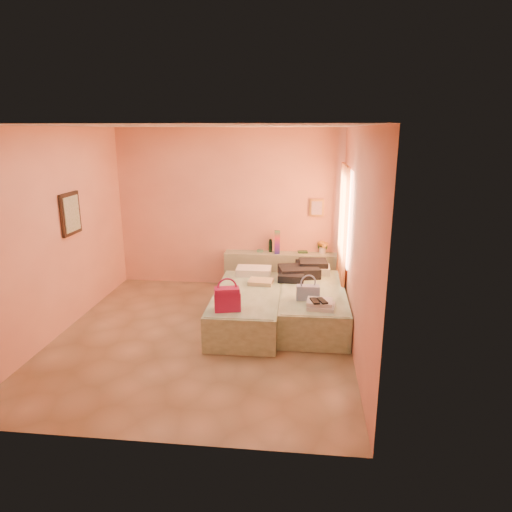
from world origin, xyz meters
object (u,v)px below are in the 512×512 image
Objects in this scene: blue_handbag at (308,293)px; magenta_handbag at (227,299)px; bed_right at (312,306)px; flower_vase at (323,246)px; green_book at (303,252)px; water_bottle at (270,246)px; headboard_ledge at (282,271)px; towel_stack at (321,304)px; bed_left at (248,308)px.

magenta_handbag is at bearing -158.13° from blue_handbag.
bed_right is 7.55× the size of flower_vase.
flower_vase reaches higher than green_book.
bed_right is 6.01× the size of magenta_handbag.
green_book is (0.57, 0.00, -0.10)m from water_bottle.
bed_right is 1.57m from green_book.
headboard_ledge is at bearing -15.80° from water_bottle.
magenta_handbag is at bearing -104.00° from headboard_ledge.
blue_handbag reaches higher than bed_right.
bed_right is (0.52, -1.44, -0.08)m from headboard_ledge.
blue_handbag is at bearing -101.29° from bed_right.
flower_vase is (0.18, 1.51, 0.53)m from bed_right.
bed_right is 0.77m from towel_stack.
green_book is at bearing 95.71° from bed_right.
magenta_handbag reaches higher than headboard_ledge.
flower_vase is at bearing 82.65° from bed_right.
headboard_ledge is 0.49m from water_bottle.
magenta_handbag is (-0.94, -2.42, -0.01)m from green_book.
water_bottle is 2.04m from blue_handbag.
green_book reaches higher than towel_stack.
blue_handbag is at bearing -76.45° from headboard_ledge.
towel_stack is at bearing -4.27° from magenta_handbag.
magenta_handbag is 0.95× the size of towel_stack.
green_book is 0.54× the size of blue_handbag.
water_bottle is 2.44m from magenta_handbag.
bed_left is 1.00× the size of bed_right.
green_book is 2.23m from towel_stack.
green_book is at bearing 88.99° from blue_handbag.
water_bottle is 0.92m from flower_vase.
flower_vase is 1.95m from blue_handbag.
towel_stack is at bearing -27.18° from bed_left.
green_book is 0.37m from flower_vase.
green_book is at bearing 64.78° from bed_left.
magenta_handbag is 1.15m from blue_handbag.
headboard_ledge is at bearing 99.80° from blue_handbag.
green_book is (0.36, 0.06, 0.34)m from headboard_ledge.
bed_left is at bearing -169.30° from bed_right.
bed_right is 9.01× the size of water_bottle.
headboard_ledge is 9.23× the size of water_bottle.
blue_handbag reaches higher than towel_stack.
towel_stack is (0.62, -2.15, 0.23)m from headboard_ledge.
towel_stack is at bearing -90.52° from green_book.
blue_handbag is (-0.08, -0.42, 0.35)m from bed_right.
bed_right is 5.71× the size of towel_stack.
magenta_handbag is (-0.59, -2.35, 0.33)m from headboard_ledge.
towel_stack is (1.21, 0.20, -0.11)m from magenta_handbag.
headboard_ledge is at bearing 74.93° from bed_left.
flower_vase is at bearing 48.20° from magenta_handbag.
flower_vase is (0.70, 0.07, 0.46)m from headboard_ledge.
water_bottle reaches higher than towel_stack.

